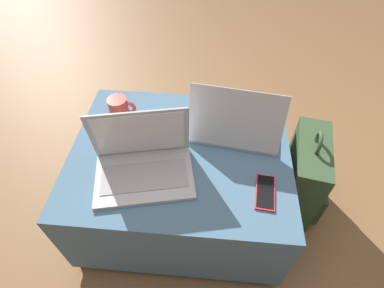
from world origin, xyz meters
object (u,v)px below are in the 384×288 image
Objects in this scene: laptop_near at (143,162)px; laptop_far at (235,125)px; cell_phone at (265,192)px; coffee_mug at (119,107)px; backpack at (304,177)px.

laptop_near is 1.01× the size of laptop_far.
coffee_mug reaches higher than cell_phone.
laptop_far is at bearing 97.32° from backpack.
laptop_near reaches higher than backpack.
laptop_near is at bearing 41.35° from laptop_far.
coffee_mug is at bearing 106.90° from laptop_near.
coffee_mug is at bearing -0.42° from laptop_far.
laptop_near is at bearing 116.70° from backpack.
coffee_mug is at bearing 94.26° from backpack.
backpack is 0.91m from coffee_mug.
cell_phone is 0.31× the size of backpack.
laptop_far is (0.34, 0.22, -0.00)m from laptop_near.
coffee_mug is (-0.50, 0.07, -0.01)m from laptop_far.
laptop_far is at bearing 21.46° from laptop_near.
backpack is at bearing -5.93° from coffee_mug.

